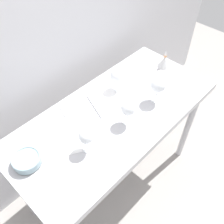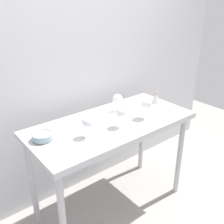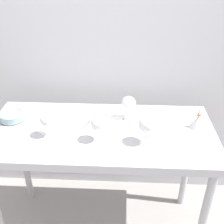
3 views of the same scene
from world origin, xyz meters
The scene contains 11 objects.
back_wall centered at (0.00, 0.49, 1.30)m, with size 3.80×0.04×2.60m, color silver.
steel_counter centered at (0.00, -0.01, 0.79)m, with size 1.40×0.65×0.90m.
wine_glass_near_left centered at (-0.29, -0.08, 1.01)m, with size 0.09×0.09×0.16m.
wine_glass_near_center centered at (0.00, -0.11, 1.02)m, with size 0.09×0.09×0.17m.
wine_glass_near_right centered at (0.27, -0.12, 1.03)m, with size 0.10×0.10×0.18m.
wine_glass_far_right centered at (0.17, 0.13, 1.01)m, with size 0.09×0.09×0.16m.
open_notebook centered at (-0.06, 0.12, 0.90)m, with size 0.43×0.33×0.01m.
tasting_sheet_upper centered at (0.39, 0.12, 0.90)m, with size 0.14×0.25×0.00m, color white.
tasting_sheet_lower centered at (-0.34, 0.08, 0.90)m, with size 0.18×0.27×0.00m, color white.
tasting_bowl centered at (-0.57, 0.08, 0.93)m, with size 0.15×0.15×0.05m.
decanter_funnel centered at (0.59, 0.05, 0.95)m, with size 0.09×0.09×0.14m.
Camera 3 is at (0.14, -1.39, 1.85)m, focal length 44.27 mm.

